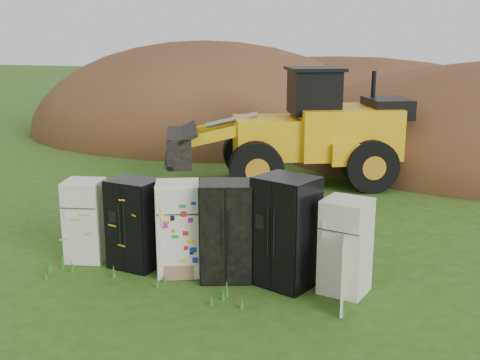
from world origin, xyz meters
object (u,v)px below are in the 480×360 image
object	(u,v)px
fridge_black_right	(286,232)
fridge_open_door	(346,246)
wheel_loader	(284,127)
fridge_black_side	(135,224)
fridge_sticker	(178,228)
fridge_leftmost	(85,221)
fridge_dark_mid	(226,231)

from	to	relation	value
fridge_black_right	fridge_open_door	bearing A→B (deg)	20.59
fridge_black_right	wheel_loader	distance (m)	7.13
fridge_black_side	fridge_sticker	size ratio (longest dim) A/B	0.98
fridge_leftmost	fridge_open_door	xyz separation A→B (m)	(4.91, -0.02, 0.02)
fridge_leftmost	fridge_black_right	world-z (taller)	fridge_black_right
fridge_black_right	wheel_loader	size ratio (longest dim) A/B	0.28
wheel_loader	fridge_leftmost	bearing A→B (deg)	-131.03
fridge_black_right	wheel_loader	world-z (taller)	wheel_loader
fridge_leftmost	fridge_black_side	world-z (taller)	fridge_black_side
fridge_leftmost	fridge_black_side	size ratio (longest dim) A/B	0.94
fridge_black_right	wheel_loader	xyz separation A→B (m)	(-1.66, 6.90, 0.70)
fridge_black_side	fridge_open_door	xyz separation A→B (m)	(3.86, 0.00, -0.03)
fridge_black_side	fridge_sticker	xyz separation A→B (m)	(0.89, -0.06, 0.02)
fridge_dark_mid	wheel_loader	size ratio (longest dim) A/B	0.26
fridge_black_side	fridge_dark_mid	xyz separation A→B (m)	(1.77, -0.03, 0.05)
fridge_sticker	fridge_dark_mid	world-z (taller)	fridge_dark_mid
fridge_sticker	fridge_black_side	bearing A→B (deg)	154.78
fridge_leftmost	wheel_loader	xyz separation A→B (m)	(2.24, 6.90, 0.87)
fridge_dark_mid	fridge_black_right	size ratio (longest dim) A/B	0.92
fridge_open_door	wheel_loader	bearing A→B (deg)	125.10
fridge_sticker	fridge_open_door	world-z (taller)	fridge_sticker
fridge_open_door	fridge_black_right	bearing A→B (deg)	-167.18
fridge_leftmost	fridge_sticker	xyz separation A→B (m)	(1.94, -0.08, 0.06)
fridge_black_side	wheel_loader	size ratio (longest dim) A/B	0.24
fridge_leftmost	fridge_open_door	distance (m)	4.91
fridge_leftmost	fridge_black_right	xyz separation A→B (m)	(3.89, -0.00, 0.17)
fridge_sticker	fridge_dark_mid	bearing A→B (deg)	-19.11
fridge_black_right	fridge_leftmost	bearing A→B (deg)	-158.28
fridge_dark_mid	wheel_loader	distance (m)	7.02
fridge_black_side	fridge_dark_mid	distance (m)	1.77
fridge_sticker	fridge_black_right	world-z (taller)	fridge_black_right
fridge_sticker	fridge_dark_mid	distance (m)	0.89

